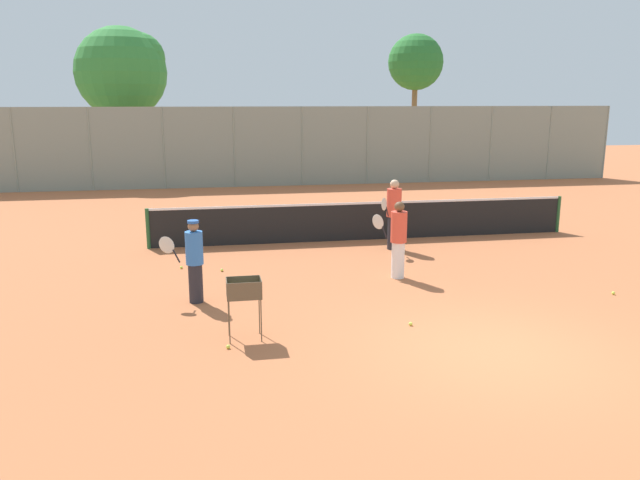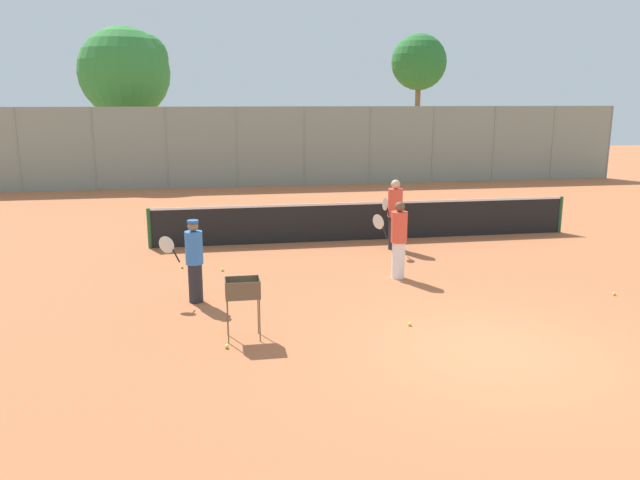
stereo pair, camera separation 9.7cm
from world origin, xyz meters
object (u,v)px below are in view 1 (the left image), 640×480
tennis_net (365,220)px  player_white_outfit (398,239)px  player_red_cap (194,260)px  player_yellow_shirt (394,214)px  ball_cart (243,293)px

tennis_net → player_white_outfit: bearing=-93.7°
tennis_net → player_red_cap: player_red_cap is taller
player_yellow_shirt → player_white_outfit: bearing=29.0°
player_red_cap → player_yellow_shirt: 6.17m
tennis_net → ball_cart: 7.83m
tennis_net → player_white_outfit: player_white_outfit is taller
player_yellow_shirt → ball_cart: player_yellow_shirt is taller
player_red_cap → player_yellow_shirt: (5.05, 3.54, 0.10)m
player_red_cap → player_yellow_shirt: bearing=-135.5°
tennis_net → ball_cart: (-3.80, -6.84, 0.22)m
tennis_net → player_yellow_shirt: bearing=-70.1°
tennis_net → player_red_cap: bearing=-134.1°
tennis_net → player_white_outfit: 3.85m
player_white_outfit → player_yellow_shirt: 2.70m
player_white_outfit → ball_cart: 4.66m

